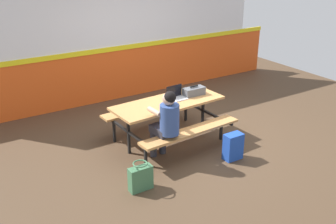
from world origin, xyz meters
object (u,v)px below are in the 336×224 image
tote_bag_bright (141,178)px  student_nearer (167,120)px  laptop_silver (176,96)px  toolbox_grey (194,91)px  backpack_dark (233,147)px  picnic_table_main (168,111)px

tote_bag_bright → student_nearer: bearing=34.0°
laptop_silver → tote_bag_bright: size_ratio=0.77×
student_nearer → toolbox_grey: 1.14m
student_nearer → backpack_dark: 1.17m
picnic_table_main → student_nearer: 0.71m
student_nearer → picnic_table_main: bearing=56.0°
student_nearer → laptop_silver: size_ratio=3.63×
student_nearer → backpack_dark: (0.93, -0.51, -0.49)m
laptop_silver → backpack_dark: laptop_silver is taller
picnic_table_main → laptop_silver: size_ratio=5.97×
laptop_silver → tote_bag_bright: bearing=-139.8°
picnic_table_main → student_nearer: (-0.39, -0.58, 0.13)m
backpack_dark → tote_bag_bright: (-1.68, 0.01, -0.02)m
picnic_table_main → backpack_dark: 1.27m
toolbox_grey → backpack_dark: (-0.02, -1.13, -0.60)m
picnic_table_main → tote_bag_bright: picnic_table_main is taller
toolbox_grey → laptop_silver: bearing=177.4°
laptop_silver → picnic_table_main: bearing=-166.3°
laptop_silver → student_nearer: bearing=-133.4°
laptop_silver → backpack_dark: (0.34, -1.14, -0.57)m
picnic_table_main → tote_bag_bright: bearing=-136.4°
picnic_table_main → backpack_dark: bearing=-63.7°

